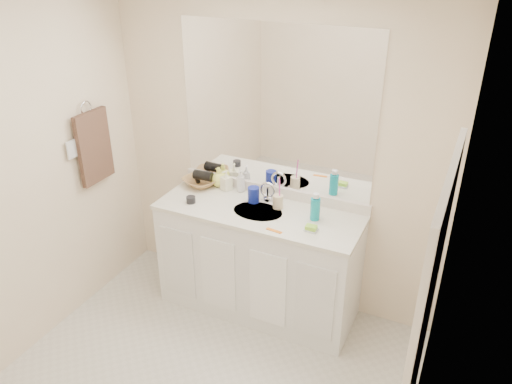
{
  "coord_description": "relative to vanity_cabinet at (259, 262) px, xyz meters",
  "views": [
    {
      "loc": [
        1.34,
        -1.86,
        2.64
      ],
      "look_at": [
        0.0,
        0.97,
        1.05
      ],
      "focal_mm": 35.0,
      "sensor_mm": 36.0,
      "label": 1
    }
  ],
  "objects": [
    {
      "name": "soap_dish",
      "position": [
        0.44,
        -0.11,
        0.46
      ],
      "size": [
        0.09,
        0.08,
        0.01
      ],
      "primitive_type": "cube",
      "rotation": [
        0.0,
        0.0,
        -0.06
      ],
      "color": "silver",
      "rests_on": "countertop"
    },
    {
      "name": "soap_bottle_white",
      "position": [
        -0.25,
        0.22,
        0.54
      ],
      "size": [
        0.08,
        0.08,
        0.17
      ],
      "primitive_type": "imported",
      "rotation": [
        0.0,
        0.0,
        -0.21
      ],
      "color": "silver",
      "rests_on": "countertop"
    },
    {
      "name": "faucet",
      "position": [
        0.0,
        0.16,
        0.51
      ],
      "size": [
        0.02,
        0.02,
        0.11
      ],
      "primitive_type": "cylinder",
      "color": "silver",
      "rests_on": "countertop"
    },
    {
      "name": "tan_cup",
      "position": [
        0.11,
        0.09,
        0.51
      ],
      "size": [
        0.09,
        0.09,
        0.1
      ],
      "primitive_type": "cylinder",
      "rotation": [
        0.0,
        0.0,
        -0.21
      ],
      "color": "beige",
      "rests_on": "countertop"
    },
    {
      "name": "countertop",
      "position": [
        0.0,
        0.0,
        0.44
      ],
      "size": [
        1.52,
        0.57,
        0.03
      ],
      "primitive_type": "cube",
      "color": "silver",
      "rests_on": "vanity_cabinet"
    },
    {
      "name": "mouthwash_bottle",
      "position": [
        0.41,
        0.05,
        0.54
      ],
      "size": [
        0.09,
        0.09,
        0.16
      ],
      "primitive_type": "cylinder",
      "rotation": [
        0.0,
        0.0,
        -0.43
      ],
      "color": "#0E9AAC",
      "rests_on": "countertop"
    },
    {
      "name": "ceiling",
      "position": [
        0.0,
        -1.02,
        1.97
      ],
      "size": [
        2.6,
        2.6,
        0.02
      ],
      "primitive_type": "cube",
      "color": "white",
      "rests_on": "wall_back"
    },
    {
      "name": "hand_towel",
      "position": [
        -1.25,
        -0.25,
        0.82
      ],
      "size": [
        0.04,
        0.32,
        0.55
      ],
      "primitive_type": "cube",
      "color": "#31211A",
      "rests_on": "towel_ring"
    },
    {
      "name": "blue_mug",
      "position": [
        -0.09,
        0.1,
        0.51
      ],
      "size": [
        0.09,
        0.09,
        0.12
      ],
      "primitive_type": "cylinder",
      "rotation": [
        0.0,
        0.0,
        0.05
      ],
      "color": "navy",
      "rests_on": "countertop"
    },
    {
      "name": "soap_bottle_cream",
      "position": [
        -0.37,
        0.19,
        0.54
      ],
      "size": [
        0.1,
        0.1,
        0.16
      ],
      "primitive_type": "imported",
      "rotation": [
        0.0,
        0.0,
        -0.41
      ],
      "color": "#FFFBCF",
      "rests_on": "countertop"
    },
    {
      "name": "vanity_cabinet",
      "position": [
        0.0,
        0.0,
        0.0
      ],
      "size": [
        1.5,
        0.55,
        0.85
      ],
      "primitive_type": "cube",
      "color": "white",
      "rests_on": "floor"
    },
    {
      "name": "wall_right",
      "position": [
        1.3,
        -1.02,
        0.77
      ],
      "size": [
        0.02,
        2.6,
        2.4
      ],
      "primitive_type": "cube",
      "color": "#FBE6C5",
      "rests_on": "floor"
    },
    {
      "name": "hair_dryer",
      "position": [
        -0.57,
        0.18,
        0.54
      ],
      "size": [
        0.16,
        0.08,
        0.08
      ],
      "primitive_type": "cylinder",
      "rotation": [
        0.0,
        1.57,
        0.05
      ],
      "color": "black",
      "rests_on": "wicker_basket"
    },
    {
      "name": "backsplash",
      "position": [
        0.0,
        0.26,
        0.5
      ],
      "size": [
        1.52,
        0.03,
        0.08
      ],
      "primitive_type": "cube",
      "color": "white",
      "rests_on": "countertop"
    },
    {
      "name": "wall_back",
      "position": [
        0.0,
        0.28,
        0.77
      ],
      "size": [
        2.6,
        0.02,
        2.4
      ],
      "primitive_type": "cube",
      "color": "#FBE6C5",
      "rests_on": "floor"
    },
    {
      "name": "orange_comb",
      "position": [
        0.22,
        -0.22,
        0.46
      ],
      "size": [
        0.12,
        0.04,
        0.0
      ],
      "primitive_type": "cube",
      "rotation": [
        0.0,
        0.0,
        -0.13
      ],
      "color": "orange",
      "rests_on": "countertop"
    },
    {
      "name": "mirror",
      "position": [
        0.0,
        0.27,
        1.14
      ],
      "size": [
        1.48,
        0.01,
        1.2
      ],
      "primitive_type": "cube",
      "color": "white",
      "rests_on": "wall_back"
    },
    {
      "name": "towel_ring",
      "position": [
        -1.27,
        -0.25,
        1.12
      ],
      "size": [
        0.01,
        0.11,
        0.11
      ],
      "primitive_type": "torus",
      "rotation": [
        0.0,
        1.57,
        0.0
      ],
      "color": "silver",
      "rests_on": "wall_left"
    },
    {
      "name": "dark_jar",
      "position": [
        -0.51,
        -0.11,
        0.48
      ],
      "size": [
        0.08,
        0.08,
        0.05
      ],
      "primitive_type": "cylinder",
      "rotation": [
        0.0,
        0.0,
        0.17
      ],
      "color": "black",
      "rests_on": "countertop"
    },
    {
      "name": "soap_bottle_yellow",
      "position": [
        -0.46,
        0.23,
        0.53
      ],
      "size": [
        0.16,
        0.16,
        0.16
      ],
      "primitive_type": "imported",
      "rotation": [
        0.0,
        0.0,
        -0.34
      ],
      "color": "#EEF25E",
      "rests_on": "countertop"
    },
    {
      "name": "switch_plate",
      "position": [
        -1.27,
        -0.45,
        0.88
      ],
      "size": [
        0.01,
        0.08,
        0.13
      ],
      "primitive_type": "cube",
      "color": "silver",
      "rests_on": "wall_left"
    },
    {
      "name": "wicker_basket",
      "position": [
        -0.59,
        0.18,
        0.49
      ],
      "size": [
        0.35,
        0.35,
        0.07
      ],
      "primitive_type": "imported",
      "rotation": [
        0.0,
        0.0,
        -0.36
      ],
      "color": "#9B6E3E",
      "rests_on": "countertop"
    },
    {
      "name": "wall_left",
      "position": [
        -1.3,
        -1.02,
        0.77
      ],
      "size": [
        0.02,
        2.6,
        2.4
      ],
      "primitive_type": "cube",
      "color": "#FBE6C5",
      "rests_on": "floor"
    },
    {
      "name": "toothbrush",
      "position": [
        0.12,
        0.09,
        0.6
      ],
      "size": [
        0.02,
        0.04,
        0.19
      ],
      "primitive_type": "cylinder",
      "rotation": [
        0.14,
        0.0,
        0.17
      ],
      "color": "#DE3AA7",
      "rests_on": "tan_cup"
    },
    {
      "name": "green_soap",
      "position": [
        0.44,
        -0.11,
        0.48
      ],
      "size": [
        0.08,
        0.06,
        0.03
      ],
      "primitive_type": "cube",
      "rotation": [
        0.0,
        0.0,
        0.03
      ],
      "color": "#97DC35",
      "rests_on": "soap_dish"
    },
    {
      "name": "sink_basin",
      "position": [
        0.0,
        -0.02,
        0.44
      ],
      "size": [
        0.37,
        0.37,
        0.02
      ],
      "primitive_type": "cylinder",
      "color": "beige",
      "rests_on": "countertop"
    }
  ]
}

